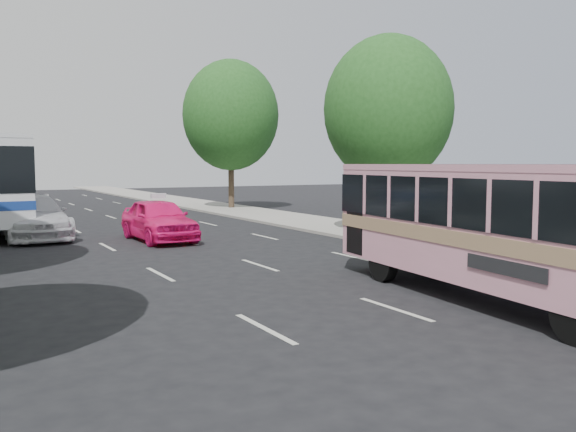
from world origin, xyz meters
TOP-DOWN VIEW (x-y plane):
  - ground at (0.00, 0.00)m, footprint 120.00×120.00m
  - sidewalk_right at (8.50, 20.00)m, footprint 4.00×90.00m
  - tree_right_near at (8.78, 7.94)m, footprint 5.10×5.10m
  - tree_right_far at (9.08, 23.94)m, footprint 6.00×6.00m
  - pink_bus at (3.28, -2.36)m, footprint 3.21×9.18m
  - pink_taxi at (0.21, 10.86)m, footprint 1.96×4.70m
  - white_pickup at (-3.81, 13.90)m, footprint 2.41×5.71m
  - taxi_roof_sign at (0.21, 10.86)m, footprint 0.55×0.19m

SIDE VIEW (x-z plane):
  - ground at x=0.00m, z-range 0.00..0.00m
  - sidewalk_right at x=8.50m, z-range 0.00..0.12m
  - pink_taxi at x=0.21m, z-range 0.00..1.59m
  - white_pickup at x=-3.81m, z-range 0.00..1.65m
  - taxi_roof_sign at x=0.21m, z-range 1.59..1.77m
  - pink_bus at x=3.28m, z-range 0.35..3.22m
  - tree_right_near at x=8.78m, z-range 1.23..9.18m
  - tree_right_far at x=9.08m, z-range 1.45..10.80m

